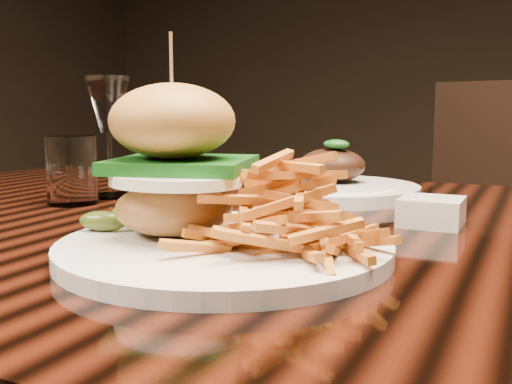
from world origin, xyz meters
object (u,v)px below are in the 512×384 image
at_px(burger_plate, 220,197).
at_px(far_dish, 332,185).
at_px(dining_table, 346,290).
at_px(wine_glass, 108,109).
at_px(chair_far, 496,250).

xyz_separation_m(burger_plate, far_dish, (-0.03, 0.39, -0.04)).
distance_m(dining_table, burger_plate, 0.23).
bearing_deg(far_dish, wine_glass, -153.07).
bearing_deg(far_dish, dining_table, -67.14).
relative_size(dining_table, burger_plate, 5.26).
distance_m(dining_table, far_dish, 0.25).
relative_size(burger_plate, wine_glass, 1.69).
xyz_separation_m(burger_plate, wine_glass, (-0.32, 0.24, 0.08)).
height_order(dining_table, burger_plate, burger_plate).
distance_m(dining_table, wine_glass, 0.44).
distance_m(dining_table, chair_far, 0.90).
relative_size(dining_table, wine_glass, 8.90).
bearing_deg(wine_glass, dining_table, -8.79).
height_order(dining_table, wine_glass, wine_glass).
height_order(burger_plate, wine_glass, burger_plate).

